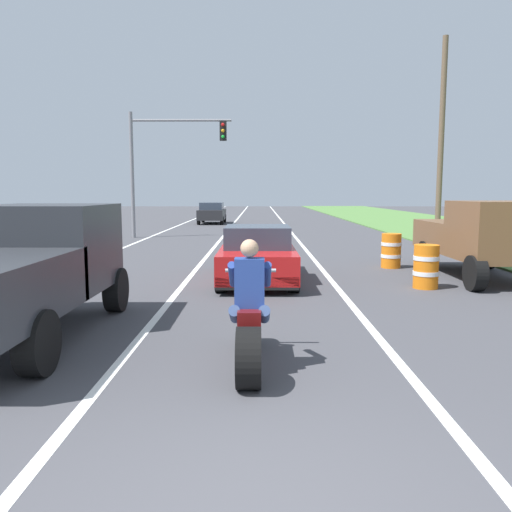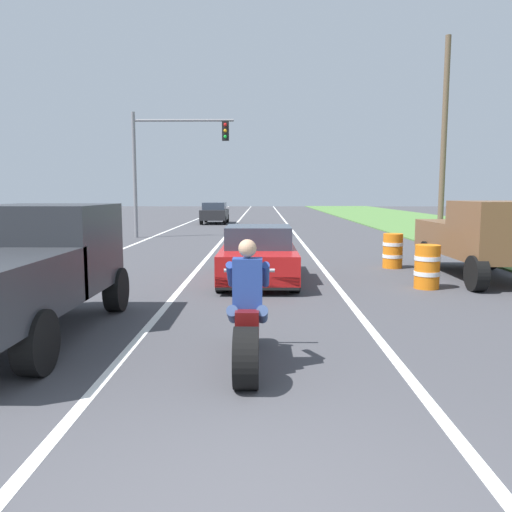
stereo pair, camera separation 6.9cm
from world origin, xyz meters
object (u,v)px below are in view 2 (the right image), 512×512
(traffic_light_mast_near, at_px, (166,154))
(construction_barrel_mid, at_px, (393,251))
(pickup_truck_left_lane_dark_grey, at_px, (23,265))
(distant_car_far_ahead, at_px, (215,213))
(pickup_truck_right_shoulder_brown, at_px, (484,235))
(sports_car_red, at_px, (258,255))
(construction_barrel_nearest, at_px, (427,267))
(motorcycle_with_rider, at_px, (248,323))

(traffic_light_mast_near, height_order, construction_barrel_mid, traffic_light_mast_near)
(pickup_truck_left_lane_dark_grey, bearing_deg, construction_barrel_mid, 44.64)
(pickup_truck_left_lane_dark_grey, distance_m, distant_car_far_ahead, 28.79)
(traffic_light_mast_near, bearing_deg, pickup_truck_right_shoulder_brown, -49.12)
(sports_car_red, bearing_deg, construction_barrel_nearest, -14.79)
(construction_barrel_nearest, relative_size, distant_car_far_ahead, 0.25)
(sports_car_red, xyz_separation_m, traffic_light_mast_near, (-4.56, 12.24, 3.39))
(distant_car_far_ahead, bearing_deg, sports_car_red, -82.08)
(motorcycle_with_rider, xyz_separation_m, traffic_light_mast_near, (-4.48, 18.71, 3.42))
(construction_barrel_mid, distance_m, distant_car_far_ahead, 22.69)
(construction_barrel_mid, bearing_deg, traffic_light_mast_near, 130.05)
(pickup_truck_right_shoulder_brown, bearing_deg, sports_car_red, -176.23)
(construction_barrel_nearest, bearing_deg, distant_car_far_ahead, 106.13)
(sports_car_red, bearing_deg, distant_car_far_ahead, 97.92)
(pickup_truck_right_shoulder_brown, bearing_deg, traffic_light_mast_near, 130.88)
(construction_barrel_mid, bearing_deg, distant_car_far_ahead, 108.47)
(sports_car_red, relative_size, construction_barrel_mid, 4.30)
(motorcycle_with_rider, height_order, construction_barrel_nearest, motorcycle_with_rider)
(motorcycle_with_rider, height_order, pickup_truck_left_lane_dark_grey, pickup_truck_left_lane_dark_grey)
(traffic_light_mast_near, relative_size, construction_barrel_mid, 6.00)
(sports_car_red, bearing_deg, motorcycle_with_rider, -90.71)
(construction_barrel_nearest, xyz_separation_m, construction_barrel_mid, (0.03, 3.21, 0.00))
(traffic_light_mast_near, relative_size, construction_barrel_nearest, 6.00)
(construction_barrel_mid, height_order, distant_car_far_ahead, distant_car_far_ahead)
(motorcycle_with_rider, relative_size, distant_car_far_ahead, 0.55)
(sports_car_red, xyz_separation_m, construction_barrel_nearest, (3.86, -1.02, -0.13))
(construction_barrel_nearest, bearing_deg, motorcycle_with_rider, -125.85)
(distant_car_far_ahead, bearing_deg, traffic_light_mast_near, -96.27)
(motorcycle_with_rider, relative_size, sports_car_red, 0.51)
(pickup_truck_left_lane_dark_grey, bearing_deg, sports_car_red, 55.61)
(motorcycle_with_rider, bearing_deg, sports_car_red, 89.29)
(sports_car_red, xyz_separation_m, pickup_truck_left_lane_dark_grey, (-3.47, -5.07, 0.48))
(pickup_truck_right_shoulder_brown, relative_size, construction_barrel_mid, 4.80)
(pickup_truck_right_shoulder_brown, height_order, construction_barrel_mid, pickup_truck_right_shoulder_brown)
(construction_barrel_nearest, height_order, distant_car_far_ahead, distant_car_far_ahead)
(motorcycle_with_rider, relative_size, construction_barrel_nearest, 2.21)
(pickup_truck_left_lane_dark_grey, bearing_deg, distant_car_far_ahead, 89.66)
(construction_barrel_mid, bearing_deg, construction_barrel_nearest, -90.57)
(construction_barrel_nearest, distance_m, distant_car_far_ahead, 25.75)
(pickup_truck_right_shoulder_brown, bearing_deg, pickup_truck_left_lane_dark_grey, -149.33)
(sports_car_red, height_order, distant_car_far_ahead, distant_car_far_ahead)
(sports_car_red, height_order, construction_barrel_mid, sports_car_red)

